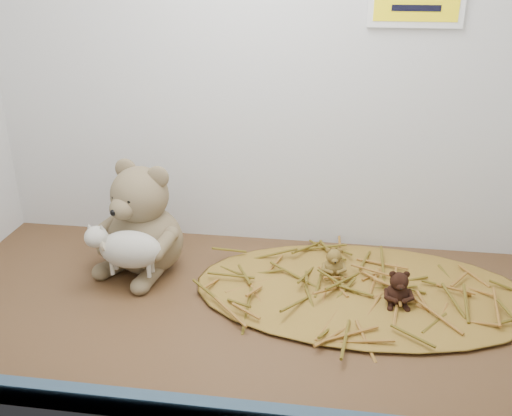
% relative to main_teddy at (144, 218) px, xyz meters
% --- Properties ---
extents(alcove_shell, '(1.20, 0.60, 0.90)m').
position_rel_main_teddy_xyz_m(alcove_shell, '(0.22, -0.03, 0.33)').
color(alcove_shell, '#492F19').
rests_on(alcove_shell, ground).
extents(front_rail, '(1.19, 0.02, 0.04)m').
position_rel_main_teddy_xyz_m(front_rail, '(0.22, -0.41, -0.10)').
color(front_rail, '#39586D').
rests_on(front_rail, shelf_floor).
extents(straw_bed, '(0.67, 0.39, 0.01)m').
position_rel_main_teddy_xyz_m(straw_bed, '(0.45, -0.04, -0.11)').
color(straw_bed, brown).
rests_on(straw_bed, shelf_floor).
extents(main_teddy, '(0.26, 0.26, 0.24)m').
position_rel_main_teddy_xyz_m(main_teddy, '(0.00, 0.00, 0.00)').
color(main_teddy, '#756448').
rests_on(main_teddy, shelf_floor).
extents(toy_lamb, '(0.16, 0.10, 0.10)m').
position_rel_main_teddy_xyz_m(toy_lamb, '(0.00, -0.09, -0.03)').
color(toy_lamb, '#B6B1A3').
rests_on(toy_lamb, main_teddy).
extents(mini_teddy_tan, '(0.06, 0.06, 0.06)m').
position_rel_main_teddy_xyz_m(mini_teddy_tan, '(0.39, 0.01, -0.07)').
color(mini_teddy_tan, olive).
rests_on(mini_teddy_tan, straw_bed).
extents(mini_teddy_brown, '(0.06, 0.06, 0.07)m').
position_rel_main_teddy_xyz_m(mini_teddy_brown, '(0.51, -0.08, -0.07)').
color(mini_teddy_brown, black).
rests_on(mini_teddy_brown, straw_bed).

